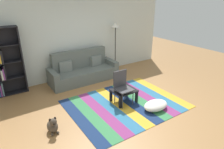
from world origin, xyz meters
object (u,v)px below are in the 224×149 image
object	(u,v)px
coffee_table	(124,92)
standing_lamp	(115,31)
bookshelf	(1,63)
couch	(83,71)
dog	(53,126)
folding_chair	(122,85)
tv_remote	(126,90)
pouf	(156,105)

from	to	relation	value
coffee_table	standing_lamp	world-z (taller)	standing_lamp
bookshelf	coffee_table	size ratio (longest dim) A/B	3.13
couch	standing_lamp	world-z (taller)	standing_lamp
dog	folding_chair	size ratio (longest dim) A/B	0.44
dog	tv_remote	world-z (taller)	dog
couch	dog	bearing A→B (deg)	-129.34
dog	tv_remote	distance (m)	2.06
bookshelf	coffee_table	xyz separation A→B (m)	(2.57, -2.21, -0.66)
pouf	bookshelf	bearing A→B (deg)	135.59
coffee_table	standing_lamp	xyz separation A→B (m)	(1.18, 2.14, 1.18)
dog	tv_remote	xyz separation A→B (m)	(2.04, 0.17, 0.21)
bookshelf	couch	bearing A→B (deg)	-7.03
dog	standing_lamp	bearing A→B (deg)	36.28
standing_lamp	folding_chair	size ratio (longest dim) A/B	1.96
coffee_table	standing_lamp	bearing A→B (deg)	61.08
tv_remote	couch	bearing A→B (deg)	91.86
pouf	dog	xyz separation A→B (m)	(-2.45, 0.55, 0.04)
pouf	standing_lamp	xyz separation A→B (m)	(0.73, 2.89, 1.36)
pouf	couch	bearing A→B (deg)	104.92
bookshelf	folding_chair	xyz separation A→B (m)	(2.50, -2.22, -0.42)
dog	coffee_table	bearing A→B (deg)	5.76
couch	dog	distance (m)	2.75
tv_remote	bookshelf	bearing A→B (deg)	132.44
bookshelf	standing_lamp	world-z (taller)	bookshelf
bookshelf	folding_chair	world-z (taller)	bookshelf
bookshelf	standing_lamp	xyz separation A→B (m)	(3.75, -0.07, 0.52)
couch	folding_chair	distance (m)	1.96
coffee_table	tv_remote	distance (m)	0.09
coffee_table	dog	world-z (taller)	dog
bookshelf	tv_remote	xyz separation A→B (m)	(2.61, -2.24, -0.58)
dog	bookshelf	bearing A→B (deg)	103.23
pouf	standing_lamp	world-z (taller)	standing_lamp
folding_chair	coffee_table	bearing A→B (deg)	39.70
folding_chair	dog	bearing A→B (deg)	-145.62
bookshelf	pouf	size ratio (longest dim) A/B	2.84
bookshelf	folding_chair	size ratio (longest dim) A/B	2.14
standing_lamp	pouf	bearing A→B (deg)	-104.24
coffee_table	folding_chair	world-z (taller)	folding_chair
pouf	tv_remote	size ratio (longest dim) A/B	4.53
tv_remote	folding_chair	distance (m)	0.19
tv_remote	pouf	bearing A→B (deg)	-66.93
bookshelf	dog	xyz separation A→B (m)	(0.57, -2.41, -0.79)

